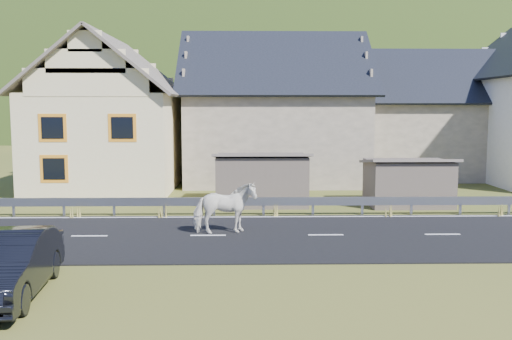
{
  "coord_description": "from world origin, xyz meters",
  "views": [
    {
      "loc": [
        -2.76,
        -18.94,
        4.4
      ],
      "look_at": [
        -2.32,
        2.75,
        1.96
      ],
      "focal_mm": 40.0,
      "sensor_mm": 36.0,
      "label": 1
    }
  ],
  "objects": [
    {
      "name": "road",
      "position": [
        0.0,
        0.0,
        0.02
      ],
      "size": [
        60.0,
        7.0,
        0.04
      ],
      "primitive_type": "cube",
      "color": "black",
      "rests_on": "ground"
    },
    {
      "name": "horse",
      "position": [
        -3.44,
        0.32,
        0.93
      ],
      "size": [
        1.33,
        2.24,
        1.78
      ],
      "primitive_type": "imported",
      "rotation": [
        0.0,
        0.0,
        1.76
      ],
      "color": "white",
      "rests_on": "road"
    },
    {
      "name": "house_stone_b",
      "position": [
        9.0,
        17.0,
        4.24
      ],
      "size": [
        9.8,
        8.8,
        8.1
      ],
      "color": "tan",
      "rests_on": "ground"
    },
    {
      "name": "guardrail",
      "position": [
        -0.0,
        3.68,
        0.56
      ],
      "size": [
        28.1,
        0.09,
        0.75
      ],
      "color": "#93969B",
      "rests_on": "ground"
    },
    {
      "name": "conifer_patch",
      "position": [
        -55.0,
        110.0,
        6.0
      ],
      "size": [
        76.0,
        50.0,
        28.0
      ],
      "primitive_type": "ellipsoid",
      "color": "black",
      "rests_on": "ground"
    },
    {
      "name": "mountain",
      "position": [
        5.0,
        180.0,
        -20.0
      ],
      "size": [
        440.0,
        280.0,
        260.0
      ],
      "primitive_type": "ellipsoid",
      "color": "#1F370F",
      "rests_on": "ground"
    },
    {
      "name": "ground",
      "position": [
        0.0,
        0.0,
        0.0
      ],
      "size": [
        160.0,
        160.0,
        0.0
      ],
      "primitive_type": "plane",
      "color": "#39451A",
      "rests_on": "ground"
    },
    {
      "name": "shed_right",
      "position": [
        4.5,
        6.0,
        1.0
      ],
      "size": [
        3.8,
        2.9,
        2.2
      ],
      "primitive_type": "cube",
      "color": "#716155",
      "rests_on": "ground"
    },
    {
      "name": "car",
      "position": [
        -8.25,
        -6.01,
        0.75
      ],
      "size": [
        1.99,
        4.68,
        1.5
      ],
      "primitive_type": "imported",
      "rotation": [
        0.0,
        0.0,
        0.09
      ],
      "color": "black",
      "rests_on": "ground"
    },
    {
      "name": "shed_left",
      "position": [
        -2.0,
        6.5,
        1.1
      ],
      "size": [
        4.3,
        3.3,
        2.4
      ],
      "primitive_type": "cube",
      "color": "#716155",
      "rests_on": "ground"
    },
    {
      "name": "house_stone_a",
      "position": [
        -1.0,
        15.0,
        4.63
      ],
      "size": [
        10.8,
        9.8,
        8.9
      ],
      "color": "tan",
      "rests_on": "ground"
    },
    {
      "name": "house_cream",
      "position": [
        -10.0,
        12.0,
        4.36
      ],
      "size": [
        7.8,
        9.8,
        8.3
      ],
      "color": "beige",
      "rests_on": "ground"
    },
    {
      "name": "lane_markings",
      "position": [
        0.0,
        0.0,
        0.04
      ],
      "size": [
        60.0,
        6.6,
        0.01
      ],
      "primitive_type": "cube",
      "color": "silver",
      "rests_on": "road"
    }
  ]
}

